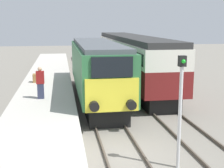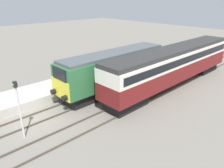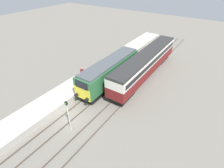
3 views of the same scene
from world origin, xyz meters
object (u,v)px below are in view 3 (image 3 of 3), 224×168
at_px(locomotive, 110,71).
at_px(passenger_carriage, 146,62).
at_px(signal_post, 68,114).
at_px(person_on_platform, 82,73).
at_px(luggage_crate, 100,63).

height_order(locomotive, passenger_carriage, passenger_carriage).
bearing_deg(passenger_carriage, signal_post, -96.48).
bearing_deg(signal_post, locomotive, 99.70).
relative_size(passenger_carriage, person_on_platform, 10.19).
xyz_separation_m(person_on_platform, signal_post, (5.13, -7.80, 0.63)).
bearing_deg(luggage_crate, locomotive, -36.84).
xyz_separation_m(passenger_carriage, luggage_crate, (-7.34, -2.07, -1.31)).
bearing_deg(locomotive, luggage_crate, 143.16).
bearing_deg(passenger_carriage, luggage_crate, -164.26).
distance_m(passenger_carriage, luggage_crate, 7.73).
relative_size(locomotive, passenger_carriage, 0.68).
relative_size(locomotive, luggage_crate, 17.82).
xyz_separation_m(passenger_carriage, signal_post, (-1.70, -14.97, -0.08)).
height_order(passenger_carriage, person_on_platform, passenger_carriage).
xyz_separation_m(locomotive, person_on_platform, (-3.43, -2.15, -0.38)).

